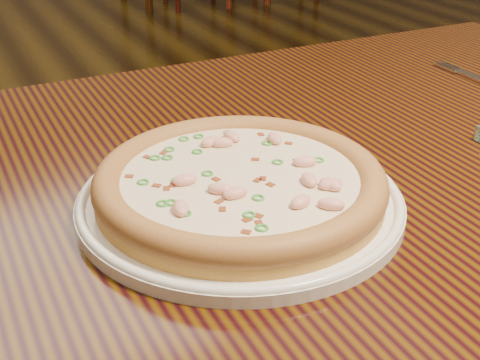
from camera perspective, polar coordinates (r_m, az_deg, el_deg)
name	(u,v)px	position (r m, az deg, el deg)	size (l,w,h in m)	color
hero_table	(313,239)	(0.79, 6.28, -5.02)	(1.20, 0.80, 0.75)	black
plate	(240,199)	(0.65, 0.00, -1.67)	(0.32, 0.32, 0.02)	white
pizza	(240,183)	(0.64, 0.02, -0.23)	(0.28, 0.28, 0.03)	gold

